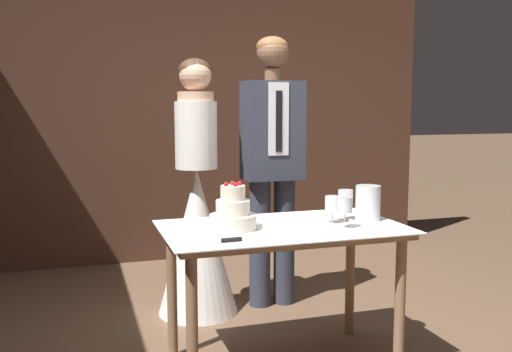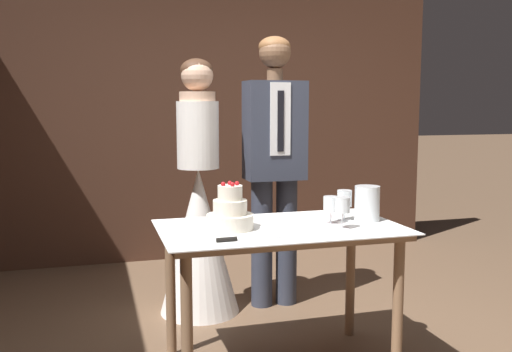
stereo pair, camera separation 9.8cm
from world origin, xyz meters
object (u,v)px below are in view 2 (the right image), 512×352
object	(u,v)px
cake_knife	(240,239)
hurricane_candle	(367,204)
wine_glass_far	(344,199)
cake_table	(280,245)
wine_glass_middle	(342,207)
bride	(199,221)
wine_glass_near	(331,205)
groom	(275,156)
tiered_cake	(230,213)

from	to	relation	value
cake_knife	hurricane_candle	bearing A→B (deg)	16.01
wine_glass_far	hurricane_candle	world-z (taller)	hurricane_candle
cake_table	wine_glass_middle	xyz separation A→B (m)	(0.29, -0.14, 0.22)
bride	hurricane_candle	bearing A→B (deg)	-49.74
cake_knife	wine_glass_near	xyz separation A→B (m)	(0.57, 0.24, 0.09)
hurricane_candle	bride	size ratio (longest dim) A/B	0.11
cake_table	groom	size ratio (longest dim) A/B	0.68
cake_table	bride	size ratio (longest dim) A/B	0.75
tiered_cake	wine_glass_middle	world-z (taller)	tiered_cake
tiered_cake	bride	world-z (taller)	bride
cake_table	groom	distance (m)	1.04
wine_glass_near	wine_glass_middle	size ratio (longest dim) A/B	0.91
tiered_cake	cake_knife	xyz separation A→B (m)	(-0.01, -0.26, -0.08)
hurricane_candle	groom	xyz separation A→B (m)	(-0.24, 0.92, 0.20)
groom	wine_glass_middle	bearing A→B (deg)	-88.65
bride	wine_glass_far	bearing A→B (deg)	-52.62
tiered_cake	wine_glass_far	world-z (taller)	tiered_cake
wine_glass_middle	groom	size ratio (longest dim) A/B	0.09
wine_glass_middle	groom	distance (m)	1.08
wine_glass_middle	wine_glass_far	xyz separation A→B (m)	(0.10, 0.20, 0.00)
wine_glass_middle	hurricane_candle	bearing A→B (deg)	34.24
tiered_cake	wine_glass_near	xyz separation A→B (m)	(0.56, -0.02, 0.02)
cake_table	bride	distance (m)	0.97
cake_knife	bride	world-z (taller)	bride
hurricane_candle	groom	bearing A→B (deg)	104.80
cake_knife	bride	size ratio (longest dim) A/B	0.22
tiered_cake	groom	bearing A→B (deg)	59.63
groom	cake_table	bearing A→B (deg)	-106.09
wine_glass_near	hurricane_candle	world-z (taller)	hurricane_candle
cake_table	cake_knife	distance (m)	0.39
cake_knife	groom	size ratio (longest dim) A/B	0.20
cake_table	tiered_cake	world-z (taller)	tiered_cake
bride	groom	xyz separation A→B (m)	(0.54, -0.00, 0.43)
bride	groom	bearing A→B (deg)	-0.05
wine_glass_middle	bride	world-z (taller)	bride
cake_knife	wine_glass_near	world-z (taller)	wine_glass_near
hurricane_candle	groom	world-z (taller)	groom
tiered_cake	cake_table	bearing A→B (deg)	-2.08
wine_glass_far	hurricane_candle	distance (m)	0.13
cake_knife	wine_glass_far	distance (m)	0.76
wine_glass_far	wine_glass_middle	bearing A→B (deg)	-117.56
tiered_cake	hurricane_candle	world-z (taller)	tiered_cake
cake_table	bride	xyz separation A→B (m)	(-0.27, 0.93, -0.04)
wine_glass_far	groom	bearing A→B (deg)	98.41
wine_glass_near	wine_glass_middle	bearing A→B (deg)	-87.01
tiered_cake	wine_glass_middle	bearing A→B (deg)	-14.70
cake_table	tiered_cake	xyz separation A→B (m)	(-0.27, 0.01, 0.19)
wine_glass_middle	cake_table	bearing A→B (deg)	154.78
wine_glass_near	bride	bearing A→B (deg)	120.60
cake_knife	hurricane_candle	size ratio (longest dim) A/B	1.97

